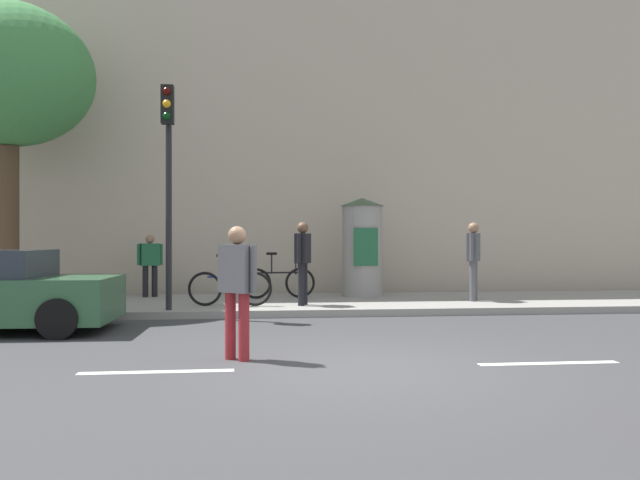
% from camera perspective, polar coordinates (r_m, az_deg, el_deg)
% --- Properties ---
extents(ground_plane, '(80.00, 80.00, 0.00)m').
position_cam_1_polar(ground_plane, '(7.98, 3.48, -11.15)').
color(ground_plane, '#38383A').
extents(sidewalk_curb, '(36.00, 4.00, 0.15)m').
position_cam_1_polar(sidewalk_curb, '(14.85, -1.13, -5.64)').
color(sidewalk_curb, gray).
rests_on(sidewalk_curb, ground_plane).
extents(lane_markings, '(25.80, 0.16, 0.01)m').
position_cam_1_polar(lane_markings, '(7.98, 3.48, -11.13)').
color(lane_markings, silver).
rests_on(lane_markings, ground_plane).
extents(building_backdrop, '(36.00, 5.00, 11.34)m').
position_cam_1_polar(building_backdrop, '(20.19, -2.44, 11.85)').
color(building_backdrop, '#B7A893').
rests_on(building_backdrop, ground_plane).
extents(traffic_light, '(0.24, 0.45, 4.40)m').
position_cam_1_polar(traffic_light, '(13.15, -13.23, 6.86)').
color(traffic_light, black).
rests_on(traffic_light, sidewalk_curb).
extents(poster_column, '(1.08, 1.08, 2.42)m').
position_cam_1_polar(poster_column, '(15.96, 3.73, -0.55)').
color(poster_column, gray).
rests_on(poster_column, sidewalk_curb).
extents(street_tree, '(3.70, 3.70, 6.60)m').
position_cam_1_polar(street_tree, '(16.23, -25.77, 12.78)').
color(street_tree, '#4C3826').
rests_on(street_tree, sidewalk_curb).
extents(pedestrian_with_backpack, '(0.51, 0.48, 1.72)m').
position_cam_1_polar(pedestrian_with_backpack, '(8.39, -7.31, -3.58)').
color(pedestrian_with_backpack, maroon).
rests_on(pedestrian_with_backpack, ground_plane).
extents(pedestrian_with_bag, '(0.39, 0.57, 1.77)m').
position_cam_1_polar(pedestrian_with_bag, '(13.73, -1.53, -1.42)').
color(pedestrian_with_bag, black).
rests_on(pedestrian_with_bag, sidewalk_curb).
extents(pedestrian_tallest, '(0.59, 0.37, 1.51)m').
position_cam_1_polar(pedestrian_tallest, '(16.24, -14.74, -1.79)').
color(pedestrian_tallest, black).
rests_on(pedestrian_tallest, sidewalk_curb).
extents(pedestrian_near_pole, '(0.44, 0.61, 1.78)m').
position_cam_1_polar(pedestrian_near_pole, '(15.15, 13.36, -1.20)').
color(pedestrian_near_pole, '#4C4C51').
rests_on(pedestrian_near_pole, sidewalk_curb).
extents(bicycle_leaning, '(1.77, 0.25, 1.09)m').
position_cam_1_polar(bicycle_leaning, '(13.74, -7.94, -4.16)').
color(bicycle_leaning, black).
rests_on(bicycle_leaning, sidewalk_curb).
extents(bicycle_upright, '(1.77, 0.21, 1.09)m').
position_cam_1_polar(bicycle_upright, '(15.38, -3.70, -3.70)').
color(bicycle_upright, black).
rests_on(bicycle_upright, sidewalk_curb).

